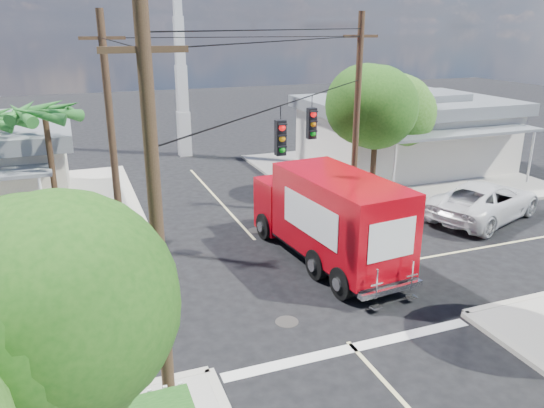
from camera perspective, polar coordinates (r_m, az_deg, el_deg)
ground at (r=18.58m, az=2.22°, el=-8.30°), size 120.00×120.00×0.00m
sidewalk_ne at (r=32.48m, az=12.48°, el=3.28°), size 14.12×14.12×0.14m
road_markings at (r=17.39m, az=4.14°, el=-10.32°), size 32.00×32.00×0.01m
building_ne at (r=33.75m, az=14.08°, el=7.66°), size 11.80×10.20×4.50m
radio_tower at (r=36.03m, az=-9.78°, el=13.94°), size 0.80×0.80×17.00m
tree_sw_front at (r=8.70m, az=-21.53°, el=-10.70°), size 3.88×3.78×6.03m
tree_ne_front at (r=26.19m, az=11.29°, el=10.26°), size 4.21×4.14×6.66m
tree_ne_back at (r=29.50m, az=13.31°, el=9.89°), size 3.77×3.66×5.82m
palm_nw_front at (r=22.99m, az=-23.24°, el=8.71°), size 3.01×3.08×5.59m
utility_poles at (r=17.94m, az=-4.31°, el=6.55°), size 12.00×10.68×9.00m
vending_boxes at (r=26.25m, az=10.05°, el=1.22°), size 1.90×0.50×1.10m
delivery_truck at (r=19.56m, az=6.08°, el=-1.37°), size 3.25×8.18×3.45m
parked_car at (r=25.96m, az=21.92°, el=0.35°), size 6.88×4.92×1.74m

